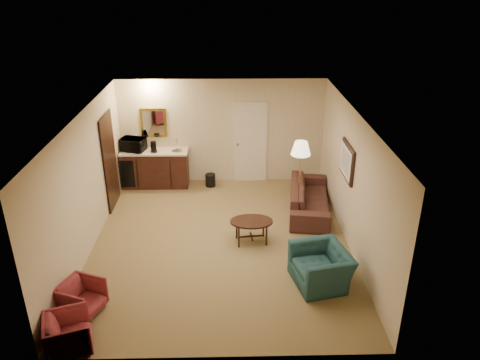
{
  "coord_description": "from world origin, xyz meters",
  "views": [
    {
      "loc": [
        0.19,
        -7.94,
        4.98
      ],
      "look_at": [
        0.39,
        0.5,
        1.13
      ],
      "focal_mm": 35.0,
      "sensor_mm": 36.0,
      "label": 1
    }
  ],
  "objects_px": {
    "teal_armchair": "(321,261)",
    "waste_bin": "(210,180)",
    "coffee_table": "(251,231)",
    "rose_chair_far": "(68,332)",
    "wetbar_cabinet": "(156,168)",
    "rose_chair_near": "(81,296)",
    "sofa": "(310,194)",
    "coffee_maker": "(154,147)",
    "microwave": "(133,143)",
    "floor_lamp": "(299,176)"
  },
  "relations": [
    {
      "from": "rose_chair_far",
      "to": "waste_bin",
      "type": "xyz_separation_m",
      "value": [
        1.81,
        5.45,
        -0.16
      ]
    },
    {
      "from": "wetbar_cabinet",
      "to": "rose_chair_near",
      "type": "distance_m",
      "value": 4.75
    },
    {
      "from": "rose_chair_near",
      "to": "coffee_table",
      "type": "relative_size",
      "value": 0.72
    },
    {
      "from": "sofa",
      "to": "waste_bin",
      "type": "relative_size",
      "value": 6.86
    },
    {
      "from": "waste_bin",
      "to": "wetbar_cabinet",
      "type": "bearing_deg",
      "value": 177.03
    },
    {
      "from": "wetbar_cabinet",
      "to": "waste_bin",
      "type": "relative_size",
      "value": 5.26
    },
    {
      "from": "teal_armchair",
      "to": "waste_bin",
      "type": "distance_m",
      "value": 4.48
    },
    {
      "from": "coffee_table",
      "to": "waste_bin",
      "type": "bearing_deg",
      "value": 108.86
    },
    {
      "from": "wetbar_cabinet",
      "to": "teal_armchair",
      "type": "xyz_separation_m",
      "value": [
        3.37,
        -4.05,
        -0.03
      ]
    },
    {
      "from": "coffee_table",
      "to": "floor_lamp",
      "type": "height_order",
      "value": "floor_lamp"
    },
    {
      "from": "wetbar_cabinet",
      "to": "sofa",
      "type": "bearing_deg",
      "value": -21.53
    },
    {
      "from": "waste_bin",
      "to": "coffee_table",
      "type": "bearing_deg",
      "value": -71.14
    },
    {
      "from": "rose_chair_near",
      "to": "microwave",
      "type": "relative_size",
      "value": 1.06
    },
    {
      "from": "coffee_table",
      "to": "waste_bin",
      "type": "height_order",
      "value": "coffee_table"
    },
    {
      "from": "sofa",
      "to": "coffee_table",
      "type": "relative_size",
      "value": 2.56
    },
    {
      "from": "rose_chair_far",
      "to": "waste_bin",
      "type": "height_order",
      "value": "rose_chair_far"
    },
    {
      "from": "wetbar_cabinet",
      "to": "coffee_table",
      "type": "xyz_separation_m",
      "value": [
        2.25,
        -2.71,
        -0.22
      ]
    },
    {
      "from": "microwave",
      "to": "waste_bin",
      "type": "bearing_deg",
      "value": 12.88
    },
    {
      "from": "rose_chair_far",
      "to": "floor_lamp",
      "type": "xyz_separation_m",
      "value": [
        3.82,
        4.2,
        0.49
      ]
    },
    {
      "from": "rose_chair_far",
      "to": "coffee_table",
      "type": "height_order",
      "value": "rose_chair_far"
    },
    {
      "from": "waste_bin",
      "to": "microwave",
      "type": "bearing_deg",
      "value": 176.76
    },
    {
      "from": "sofa",
      "to": "coffee_maker",
      "type": "xyz_separation_m",
      "value": [
        -3.59,
        1.34,
        0.63
      ]
    },
    {
      "from": "sofa",
      "to": "coffee_table",
      "type": "bearing_deg",
      "value": 141.61
    },
    {
      "from": "rose_chair_far",
      "to": "waste_bin",
      "type": "bearing_deg",
      "value": -37.41
    },
    {
      "from": "teal_armchair",
      "to": "microwave",
      "type": "bearing_deg",
      "value": -149.7
    },
    {
      "from": "sofa",
      "to": "coffee_table",
      "type": "height_order",
      "value": "sofa"
    },
    {
      "from": "rose_chair_far",
      "to": "floor_lamp",
      "type": "distance_m",
      "value": 5.7
    },
    {
      "from": "teal_armchair",
      "to": "waste_bin",
      "type": "xyz_separation_m",
      "value": [
        -2.02,
        3.98,
        -0.28
      ]
    },
    {
      "from": "teal_armchair",
      "to": "coffee_table",
      "type": "height_order",
      "value": "teal_armchair"
    },
    {
      "from": "coffee_table",
      "to": "microwave",
      "type": "distance_m",
      "value": 3.98
    },
    {
      "from": "waste_bin",
      "to": "rose_chair_near",
      "type": "bearing_deg",
      "value": -111.7
    },
    {
      "from": "rose_chair_far",
      "to": "coffee_table",
      "type": "relative_size",
      "value": 0.75
    },
    {
      "from": "sofa",
      "to": "rose_chair_near",
      "type": "distance_m",
      "value": 5.26
    },
    {
      "from": "coffee_table",
      "to": "coffee_maker",
      "type": "xyz_separation_m",
      "value": [
        -2.24,
        2.63,
        0.81
      ]
    },
    {
      "from": "rose_chair_near",
      "to": "waste_bin",
      "type": "distance_m",
      "value": 5.01
    },
    {
      "from": "wetbar_cabinet",
      "to": "rose_chair_far",
      "type": "bearing_deg",
      "value": -94.72
    },
    {
      "from": "sofa",
      "to": "coffee_maker",
      "type": "relative_size",
      "value": 8.1
    },
    {
      "from": "teal_armchair",
      "to": "waste_bin",
      "type": "bearing_deg",
      "value": -166.22
    },
    {
      "from": "sofa",
      "to": "teal_armchair",
      "type": "xyz_separation_m",
      "value": [
        -0.23,
        -2.63,
        0.02
      ]
    },
    {
      "from": "rose_chair_near",
      "to": "floor_lamp",
      "type": "distance_m",
      "value": 5.17
    },
    {
      "from": "teal_armchair",
      "to": "waste_bin",
      "type": "relative_size",
      "value": 3.18
    },
    {
      "from": "waste_bin",
      "to": "rose_chair_far",
      "type": "bearing_deg",
      "value": -108.34
    },
    {
      "from": "coffee_table",
      "to": "rose_chair_near",
      "type": "bearing_deg",
      "value": -143.77
    },
    {
      "from": "sofa",
      "to": "teal_armchair",
      "type": "height_order",
      "value": "teal_armchair"
    },
    {
      "from": "sofa",
      "to": "rose_chair_near",
      "type": "bearing_deg",
      "value": 136.85
    },
    {
      "from": "rose_chair_near",
      "to": "rose_chair_far",
      "type": "relative_size",
      "value": 0.96
    },
    {
      "from": "rose_chair_near",
      "to": "microwave",
      "type": "bearing_deg",
      "value": 21.3
    },
    {
      "from": "wetbar_cabinet",
      "to": "floor_lamp",
      "type": "relative_size",
      "value": 1.02
    },
    {
      "from": "coffee_table",
      "to": "microwave",
      "type": "xyz_separation_m",
      "value": [
        -2.75,
        2.74,
        0.87
      ]
    },
    {
      "from": "wetbar_cabinet",
      "to": "rose_chair_far",
      "type": "xyz_separation_m",
      "value": [
        -0.46,
        -5.52,
        -0.15
      ]
    }
  ]
}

